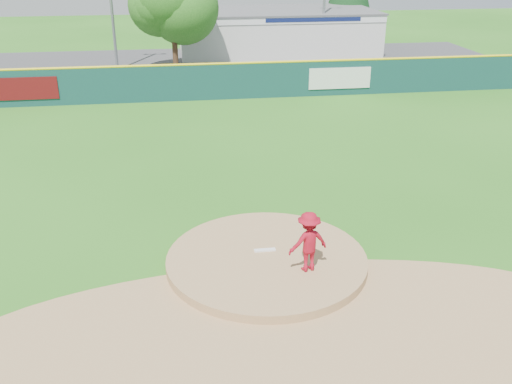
{
  "coord_description": "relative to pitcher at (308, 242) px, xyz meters",
  "views": [
    {
      "loc": [
        -2.26,
        -13.39,
        8.16
      ],
      "look_at": [
        0.0,
        2.0,
        1.3
      ],
      "focal_mm": 40.0,
      "sensor_mm": 36.0,
      "label": 1
    }
  ],
  "objects": [
    {
      "name": "van",
      "position": [
        6.01,
        22.19,
        -0.46
      ],
      "size": [
        4.39,
        2.19,
        1.19
      ],
      "primitive_type": "imported",
      "rotation": [
        0.0,
        0.0,
        1.62
      ],
      "color": "silver",
      "rests_on": "parking_lot"
    },
    {
      "name": "parking_lot",
      "position": [
        -0.95,
        27.83,
        -1.06
      ],
      "size": [
        44.0,
        16.0,
        0.02
      ],
      "primitive_type": "cube",
      "color": "#38383A",
      "rests_on": "ground"
    },
    {
      "name": "pitcher",
      "position": [
        0.0,
        0.0,
        0.0
      ],
      "size": [
        1.18,
        0.84,
        1.65
      ],
      "primitive_type": "imported",
      "rotation": [
        0.0,
        0.0,
        3.38
      ],
      "color": "maroon",
      "rests_on": "pitchers_mound"
    },
    {
      "name": "fence_banners",
      "position": [
        -2.44,
        18.75,
        -0.07
      ],
      "size": [
        20.94,
        0.04,
        1.2
      ],
      "color": "#5C0D0F",
      "rests_on": "ground"
    },
    {
      "name": "infield_dirt_arc",
      "position": [
        -0.95,
        -2.17,
        -1.07
      ],
      "size": [
        15.4,
        15.4,
        0.01
      ],
      "primitive_type": "cylinder",
      "color": "#9E774C",
      "rests_on": "ground"
    },
    {
      "name": "pitching_rubber",
      "position": [
        -0.95,
        1.13,
        -0.8
      ],
      "size": [
        0.6,
        0.15,
        0.04
      ],
      "primitive_type": "cube",
      "color": "white",
      "rests_on": "pitchers_mound"
    },
    {
      "name": "outfield_fence",
      "position": [
        -0.95,
        18.83,
        0.02
      ],
      "size": [
        40.0,
        0.14,
        2.07
      ],
      "color": "#113A39",
      "rests_on": "ground"
    },
    {
      "name": "ground",
      "position": [
        -0.95,
        0.83,
        -1.07
      ],
      "size": [
        120.0,
        120.0,
        0.0
      ],
      "primitive_type": "plane",
      "color": "#286B19",
      "rests_on": "ground"
    },
    {
      "name": "deciduous_tree",
      "position": [
        -2.95,
        25.83,
        3.48
      ],
      "size": [
        5.6,
        5.6,
        7.36
      ],
      "color": "#382314",
      "rests_on": "ground"
    },
    {
      "name": "pool_building_grp",
      "position": [
        5.05,
        32.82,
        0.59
      ],
      "size": [
        15.2,
        8.2,
        3.31
      ],
      "color": "silver",
      "rests_on": "ground"
    },
    {
      "name": "pitchers_mound",
      "position": [
        -0.95,
        0.83,
        -1.07
      ],
      "size": [
        5.5,
        5.5,
        0.5
      ],
      "primitive_type": "cylinder",
      "color": "#9E774C",
      "rests_on": "ground"
    }
  ]
}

